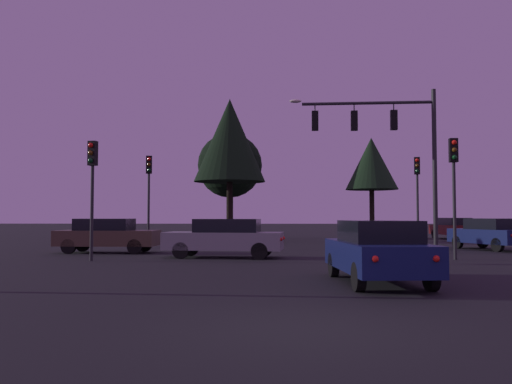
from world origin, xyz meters
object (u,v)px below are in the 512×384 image
at_px(traffic_light_corner_right, 92,176).
at_px(tree_center_horizon, 230,141).
at_px(car_crossing_right, 107,235).
at_px(car_parked_lot, 454,228).
at_px(tree_behind_sign, 230,166).
at_px(tree_left_far, 371,164).
at_px(traffic_light_corner_left, 149,183).
at_px(car_crossing_left, 225,237).
at_px(traffic_signal_mast_arm, 388,138).
at_px(traffic_light_median, 454,174).
at_px(car_far_lane, 490,233).
at_px(traffic_light_far_side, 417,184).
at_px(car_nearside_lane, 377,250).

height_order(traffic_light_corner_right, tree_center_horizon, tree_center_horizon).
bearing_deg(car_crossing_right, car_parked_lot, 36.29).
bearing_deg(tree_behind_sign, tree_left_far, -32.87).
xyz_separation_m(traffic_light_corner_left, traffic_light_corner_right, (-0.28, -7.38, -0.21)).
bearing_deg(car_crossing_left, tree_behind_sign, 94.45).
bearing_deg(traffic_signal_mast_arm, car_crossing_left, -155.72).
bearing_deg(traffic_light_median, traffic_signal_mast_arm, 112.20).
xyz_separation_m(traffic_light_median, car_far_lane, (3.69, 5.96, -2.43)).
height_order(traffic_light_far_side, car_far_lane, traffic_light_far_side).
height_order(car_nearside_lane, car_far_lane, same).
bearing_deg(traffic_light_far_side, car_parked_lot, 62.93).
height_order(traffic_light_far_side, tree_center_horizon, tree_center_horizon).
xyz_separation_m(car_crossing_left, car_parked_lot, (14.72, 17.40, 0.00)).
bearing_deg(traffic_signal_mast_arm, car_far_lane, 21.41).
bearing_deg(car_far_lane, tree_center_horizon, 149.30).
bearing_deg(car_far_lane, tree_behind_sign, 137.21).
height_order(traffic_signal_mast_arm, tree_center_horizon, tree_center_horizon).
relative_size(car_nearside_lane, tree_center_horizon, 0.47).
relative_size(traffic_signal_mast_arm, tree_center_horizon, 0.79).
distance_m(tree_behind_sign, tree_left_far, 11.16).
relative_size(traffic_light_corner_left, car_far_lane, 1.07).
xyz_separation_m(tree_behind_sign, tree_left_far, (9.36, -6.05, -0.51)).
height_order(traffic_light_corner_right, car_nearside_lane, traffic_light_corner_right).
distance_m(traffic_light_corner_right, tree_center_horizon, 15.78).
bearing_deg(car_parked_lot, tree_left_far, -141.47).
bearing_deg(car_crossing_left, tree_left_far, 56.49).
bearing_deg(traffic_light_corner_left, tree_left_far, 27.14).
distance_m(traffic_signal_mast_arm, tree_left_far, 8.84).
height_order(car_nearside_lane, car_parked_lot, same).
bearing_deg(traffic_light_corner_left, car_crossing_left, -52.03).
xyz_separation_m(car_crossing_right, tree_left_far, (13.47, 9.47, 4.07)).
xyz_separation_m(traffic_signal_mast_arm, traffic_light_corner_left, (-11.55, 2.45, -1.86)).
bearing_deg(traffic_light_median, traffic_light_corner_right, -175.59).
relative_size(car_crossing_right, car_far_lane, 1.03).
distance_m(tree_behind_sign, tree_center_horizon, 4.99).
height_order(traffic_light_corner_left, car_crossing_left, traffic_light_corner_left).
distance_m(car_far_lane, tree_center_horizon, 16.61).
bearing_deg(traffic_light_corner_right, car_crossing_right, 100.78).
xyz_separation_m(traffic_signal_mast_arm, car_crossing_left, (-7.13, -3.22, -4.37)).
relative_size(car_far_lane, tree_left_far, 0.67).
bearing_deg(traffic_light_corner_right, tree_center_horizon, 76.07).
bearing_deg(car_crossing_right, tree_left_far, 35.12).
relative_size(traffic_light_far_side, car_parked_lot, 0.98).
height_order(traffic_light_corner_right, tree_left_far, tree_left_far).
height_order(traffic_light_corner_left, tree_behind_sign, tree_behind_sign).
height_order(traffic_signal_mast_arm, traffic_light_far_side, traffic_signal_mast_arm).
height_order(traffic_light_corner_right, car_parked_lot, traffic_light_corner_right).
bearing_deg(traffic_light_far_side, car_crossing_right, -163.33).
xyz_separation_m(car_nearside_lane, tree_center_horizon, (-5.47, 20.93, 5.77)).
height_order(car_far_lane, tree_behind_sign, tree_behind_sign).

